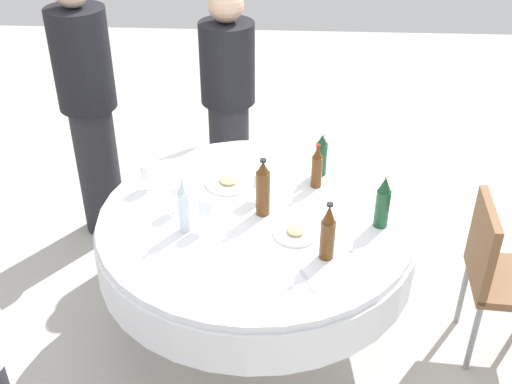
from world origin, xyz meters
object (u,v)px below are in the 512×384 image
Objects in this scene: bottle_clear_near at (184,207)px; plate_outer at (229,182)px; bottle_brown_front at (328,233)px; plate_right at (296,233)px; wine_glass_west at (148,172)px; wine_glass_north at (176,193)px; chair_near at (498,269)px; bottle_dark_green_rear at (321,155)px; dining_table at (256,238)px; bottle_brown_south at (263,189)px; person_rear at (89,107)px; wine_glass_near at (204,207)px; bottle_brown_west at (317,167)px; wine_glass_south at (259,180)px; person_east at (228,103)px; bottle_dark_green_east at (383,203)px.

bottle_clear_near reaches higher than plate_outer.
bottle_brown_front reaches higher than plate_right.
wine_glass_north reaches higher than wine_glass_west.
bottle_clear_near is 1.55m from chair_near.
dining_table is at bearing -38.90° from bottle_dark_green_rear.
bottle_brown_front is 0.94× the size of bottle_brown_south.
plate_right is (0.01, 0.52, -0.12)m from bottle_clear_near.
person_rear is (-0.47, -1.38, 0.02)m from bottle_dark_green_rear.
wine_glass_near is at bearing -101.01° from person_rear.
bottle_brown_west is at bearing 111.35° from wine_glass_north.
bottle_brown_south is 0.39m from bottle_clear_near.
wine_glass_west is (-0.21, -0.57, 0.24)m from dining_table.
wine_glass_south reaches higher than chair_near.
wine_glass_west is 0.56× the size of plate_outer.
wine_glass_south is at bearing 107.85° from wine_glass_north.
bottle_brown_south is at bearing -136.38° from plate_right.
bottle_brown_west is (-0.59, -0.03, -0.02)m from bottle_brown_front.
person_east is at bearing -126.37° from chair_near.
wine_glass_south reaches higher than wine_glass_west.
bottle_brown_front is 1.80× the size of wine_glass_south.
bottle_brown_west reaches higher than wine_glass_near.
bottle_dark_green_rear is at bearing -64.22° from person_east.
wine_glass_west is at bearing -103.03° from bottle_dark_green_east.
person_rear is at bearing -130.65° from bottle_brown_front.
bottle_brown_south is 1.81× the size of wine_glass_near.
chair_near is (0.96, 2.24, -0.36)m from person_rear.
bottle_clear_near is at bearing -104.39° from bottle_brown_front.
bottle_clear_near is at bearing -66.23° from bottle_brown_south.
bottle_brown_west is 1.77× the size of wine_glass_west.
bottle_dark_green_rear is 0.16× the size of person_east.
bottle_dark_green_east is at bearing -66.89° from person_east.
wine_glass_south reaches higher than wine_glass_north.
plate_outer is at bearing -89.34° from bottle_brown_west.
wine_glass_near is at bearing 44.45° from wine_glass_west.
bottle_brown_front reaches higher than bottle_dark_green_rear.
wine_glass_west is 0.16× the size of chair_near.
person_east reaches higher than bottle_dark_green_rear.
person_rear is at bearing -142.45° from wine_glass_north.
wine_glass_north is 0.61m from plate_right.
bottle_clear_near reaches higher than wine_glass_south.
bottle_brown_front reaches higher than wine_glass_north.
bottle_brown_west is (-0.28, 0.30, 0.26)m from dining_table.
bottle_brown_west is at bearing 133.00° from dining_table.
person_east is at bearing -179.64° from wine_glass_near.
bottle_dark_green_rear is 1.70× the size of wine_glass_north.
bottle_dark_green_east is 2.01× the size of wine_glass_west.
bottle_brown_front is (0.31, 0.33, 0.28)m from dining_table.
bottle_dark_green_rear is 0.28× the size of chair_near.
bottle_brown_front reaches higher than chair_near.
wine_glass_west is at bearing -77.93° from bottle_dark_green_rear.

